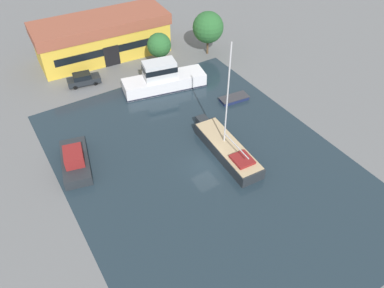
# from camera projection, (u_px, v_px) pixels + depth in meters

# --- Properties ---
(ground_plane) EXTENTS (440.00, 440.00, 0.00)m
(ground_plane) POSITION_uv_depth(u_px,v_px,m) (206.00, 166.00, 40.89)
(ground_plane) COLOR slate
(water_canal) EXTENTS (28.91, 38.41, 0.01)m
(water_canal) POSITION_uv_depth(u_px,v_px,m) (206.00, 166.00, 40.89)
(water_canal) COLOR #1E2D38
(water_canal) RESTS_ON ground
(warehouse_building) EXTENTS (20.56, 8.59, 6.09)m
(warehouse_building) POSITION_uv_depth(u_px,v_px,m) (103.00, 37.00, 57.26)
(warehouse_building) COLOR gold
(warehouse_building) RESTS_ON ground
(quay_tree_near_building) EXTENTS (3.48, 3.48, 5.43)m
(quay_tree_near_building) POSITION_uv_depth(u_px,v_px,m) (159.00, 45.00, 53.98)
(quay_tree_near_building) COLOR brown
(quay_tree_near_building) RESTS_ON ground
(quay_tree_by_water) EXTENTS (4.73, 4.73, 6.75)m
(quay_tree_by_water) POSITION_uv_depth(u_px,v_px,m) (208.00, 27.00, 56.82)
(quay_tree_by_water) COLOR brown
(quay_tree_by_water) RESTS_ON ground
(parked_car) EXTENTS (4.78, 2.58, 1.72)m
(parked_car) POSITION_uv_depth(u_px,v_px,m) (83.00, 79.00, 52.44)
(parked_car) COLOR #1E2328
(parked_car) RESTS_ON ground
(sailboat_moored) EXTENTS (3.37, 11.50, 13.34)m
(sailboat_moored) POSITION_uv_depth(u_px,v_px,m) (227.00, 148.00, 41.88)
(sailboat_moored) COLOR #23282D
(sailboat_moored) RESTS_ON water_canal
(motor_cruiser) EXTENTS (11.87, 5.47, 4.22)m
(motor_cruiser) POSITION_uv_depth(u_px,v_px,m) (163.00, 79.00, 51.23)
(motor_cruiser) COLOR white
(motor_cruiser) RESTS_ON water_canal
(small_dinghy) EXTENTS (4.07, 2.12, 0.53)m
(small_dinghy) POSITION_uv_depth(u_px,v_px,m) (234.00, 99.00, 49.92)
(small_dinghy) COLOR #19234C
(small_dinghy) RESTS_ON water_canal
(cabin_boat) EXTENTS (4.30, 7.32, 2.41)m
(cabin_boat) POSITION_uv_depth(u_px,v_px,m) (75.00, 161.00, 40.26)
(cabin_boat) COLOR #23282D
(cabin_boat) RESTS_ON water_canal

